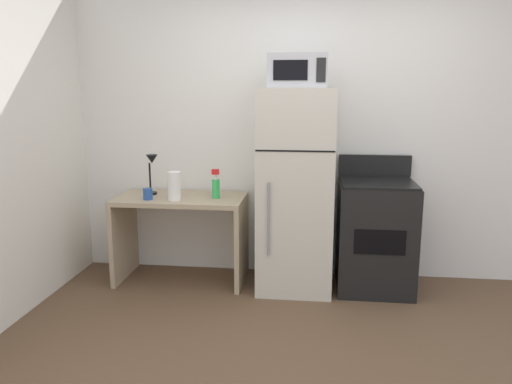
{
  "coord_description": "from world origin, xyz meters",
  "views": [
    {
      "loc": [
        -0.02,
        -2.77,
        1.65
      ],
      "look_at": [
        -0.48,
        1.1,
        0.85
      ],
      "focal_mm": 35.15,
      "sensor_mm": 36.0,
      "label": 1
    }
  ],
  "objects": [
    {
      "name": "desk",
      "position": [
        -1.16,
        1.33,
        0.52
      ],
      "size": [
        1.1,
        0.59,
        0.75
      ],
      "color": "tan",
      "rests_on": "ground"
    },
    {
      "name": "refrigerator",
      "position": [
        -0.17,
        1.31,
        0.83
      ],
      "size": [
        0.61,
        0.67,
        1.67
      ],
      "color": "beige",
      "rests_on": "ground"
    },
    {
      "name": "oven_range",
      "position": [
        0.49,
        1.33,
        0.47
      ],
      "size": [
        0.62,
        0.61,
        1.1
      ],
      "color": "black",
      "rests_on": "ground"
    },
    {
      "name": "paper_towel_roll",
      "position": [
        -1.17,
        1.19,
        0.87
      ],
      "size": [
        0.11,
        0.11,
        0.24
      ],
      "primitive_type": "cylinder",
      "color": "white",
      "rests_on": "desk"
    },
    {
      "name": "coffee_mug",
      "position": [
        -1.4,
        1.19,
        0.8
      ],
      "size": [
        0.08,
        0.08,
        0.09
      ],
      "primitive_type": "cylinder",
      "color": "#264C99",
      "rests_on": "desk"
    },
    {
      "name": "desk_lamp",
      "position": [
        -1.43,
        1.38,
        0.99
      ],
      "size": [
        0.14,
        0.12,
        0.35
      ],
      "color": "black",
      "rests_on": "desk"
    },
    {
      "name": "ground_plane",
      "position": [
        0.0,
        0.0,
        0.0
      ],
      "size": [
        12.0,
        12.0,
        0.0
      ],
      "primitive_type": "plane",
      "color": "brown"
    },
    {
      "name": "microwave",
      "position": [
        -0.17,
        1.29,
        1.8
      ],
      "size": [
        0.46,
        0.35,
        0.26
      ],
      "color": "#B7B7BC",
      "rests_on": "refrigerator"
    },
    {
      "name": "spray_bottle",
      "position": [
        -0.85,
        1.31,
        0.85
      ],
      "size": [
        0.06,
        0.06,
        0.25
      ],
      "color": "green",
      "rests_on": "desk"
    },
    {
      "name": "wall_back_white",
      "position": [
        0.0,
        1.7,
        1.3
      ],
      "size": [
        5.0,
        0.1,
        2.6
      ],
      "primitive_type": "cube",
      "color": "white",
      "rests_on": "ground"
    }
  ]
}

